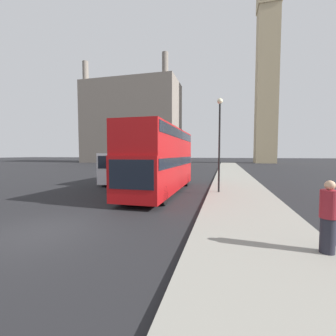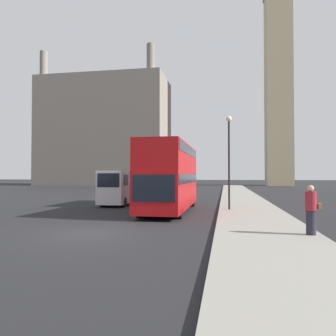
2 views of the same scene
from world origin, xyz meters
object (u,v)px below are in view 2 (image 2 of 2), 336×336
object	(u,v)px
street_lamp	(229,148)
parked_sedan	(166,187)
clock_tower	(278,50)
white_van	(121,186)
red_double_decker_bus	(170,175)
pedestrian	(311,210)

from	to	relation	value
street_lamp	parked_sedan	size ratio (longest dim) A/B	1.29
clock_tower	white_van	world-z (taller)	clock_tower
street_lamp	parked_sedan	distance (m)	23.28
white_van	red_double_decker_bus	bearing A→B (deg)	-41.33
pedestrian	parked_sedan	world-z (taller)	pedestrian
street_lamp	white_van	bearing A→B (deg)	156.04
pedestrian	parked_sedan	distance (m)	32.08
pedestrian	parked_sedan	bearing A→B (deg)	109.85
white_van	street_lamp	size ratio (longest dim) A/B	1.02
clock_tower	white_van	bearing A→B (deg)	-111.33
white_van	street_lamp	bearing A→B (deg)	-23.96
red_double_decker_bus	street_lamp	bearing A→B (deg)	5.46
pedestrian	clock_tower	bearing A→B (deg)	82.18
clock_tower	white_van	distance (m)	62.49
red_double_decker_bus	parked_sedan	bearing A→B (deg)	100.94
clock_tower	pedestrian	xyz separation A→B (m)	(-8.76, -63.76, -29.65)
red_double_decker_bus	parked_sedan	size ratio (longest dim) A/B	2.19
clock_tower	parked_sedan	distance (m)	49.13
white_van	parked_sedan	bearing A→B (deg)	88.59
white_van	street_lamp	xyz separation A→B (m)	(8.46, -3.76, 2.64)
red_double_decker_bus	pedestrian	xyz separation A→B (m)	(6.65, -8.21, -1.33)
pedestrian	street_lamp	world-z (taller)	street_lamp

